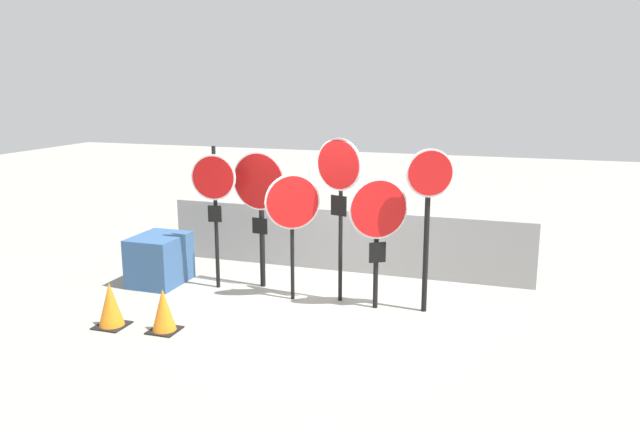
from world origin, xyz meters
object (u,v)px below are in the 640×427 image
object	(u,v)px
stop_sign_1	(260,194)
stop_sign_5	(429,198)
stop_sign_3	(339,181)
stop_sign_0	(214,190)
stop_sign_2	(293,209)
storage_crate	(160,260)
stop_sign_4	(378,219)
traffic_cone_0	(163,310)
traffic_cone_1	(111,305)

from	to	relation	value
stop_sign_1	stop_sign_5	distance (m)	2.79
stop_sign_1	stop_sign_3	distance (m)	1.47
stop_sign_0	stop_sign_2	world-z (taller)	stop_sign_0
stop_sign_5	storage_crate	size ratio (longest dim) A/B	2.48
stop_sign_4	traffic_cone_0	distance (m)	3.30
traffic_cone_0	stop_sign_4	bearing A→B (deg)	34.07
stop_sign_2	traffic_cone_1	distance (m)	2.95
storage_crate	stop_sign_3	bearing A→B (deg)	1.53
stop_sign_0	traffic_cone_0	bearing A→B (deg)	-94.14
stop_sign_3	stop_sign_5	bearing A→B (deg)	16.40
stop_sign_3	traffic_cone_1	world-z (taller)	stop_sign_3
stop_sign_2	stop_sign_3	xyz separation A→B (m)	(0.69, 0.17, 0.43)
stop_sign_1	stop_sign_5	bearing A→B (deg)	0.21
stop_sign_3	storage_crate	xyz separation A→B (m)	(-3.13, -0.08, -1.49)
stop_sign_3	storage_crate	size ratio (longest dim) A/B	2.59
stop_sign_1	traffic_cone_0	xyz separation A→B (m)	(-0.53, -2.13, -1.28)
traffic_cone_1	stop_sign_2	bearing A→B (deg)	41.10
stop_sign_1	stop_sign_3	bearing A→B (deg)	-3.83
stop_sign_2	stop_sign_3	distance (m)	0.83
stop_sign_0	storage_crate	size ratio (longest dim) A/B	2.39
stop_sign_3	stop_sign_5	size ratio (longest dim) A/B	1.04
stop_sign_1	storage_crate	distance (m)	2.10
stop_sign_2	storage_crate	bearing A→B (deg)	146.06
stop_sign_5	traffic_cone_1	size ratio (longest dim) A/B	3.84
stop_sign_5	traffic_cone_0	distance (m)	4.03
stop_sign_0	stop_sign_4	bearing A→B (deg)	-11.13
traffic_cone_0	storage_crate	bearing A→B (deg)	123.46
stop_sign_5	storage_crate	xyz separation A→B (m)	(-4.48, -0.04, -1.31)
stop_sign_3	stop_sign_1	bearing A→B (deg)	-171.92
stop_sign_3	traffic_cone_1	xyz separation A→B (m)	(-2.73, -1.96, -1.59)
stop_sign_2	storage_crate	size ratio (longest dim) A/B	2.04
traffic_cone_0	stop_sign_1	bearing A→B (deg)	76.15
stop_sign_0	traffic_cone_1	xyz separation A→B (m)	(-0.65, -1.94, -1.34)
traffic_cone_0	traffic_cone_1	bearing A→B (deg)	-174.30
stop_sign_0	stop_sign_3	bearing A→B (deg)	-8.11
stop_sign_3	stop_sign_5	distance (m)	1.36
stop_sign_1	stop_sign_2	bearing A→B (deg)	-23.95
stop_sign_3	stop_sign_5	xyz separation A→B (m)	(1.35, -0.04, -0.18)
stop_sign_4	traffic_cone_1	distance (m)	3.98
stop_sign_1	traffic_cone_0	world-z (taller)	stop_sign_1
stop_sign_3	stop_sign_2	bearing A→B (deg)	-147.68
stop_sign_2	stop_sign_4	bearing A→B (deg)	-30.36
traffic_cone_0	stop_sign_0	bearing A→B (deg)	94.52
stop_sign_2	stop_sign_5	size ratio (longest dim) A/B	0.82
stop_sign_3	traffic_cone_0	world-z (taller)	stop_sign_3
stop_sign_0	traffic_cone_1	bearing A→B (deg)	-117.13
traffic_cone_0	stop_sign_3	bearing A→B (deg)	44.11
stop_sign_1	stop_sign_4	xyz separation A→B (m)	(2.05, -0.39, -0.19)
traffic_cone_0	storage_crate	world-z (taller)	storage_crate
traffic_cone_0	stop_sign_5	bearing A→B (deg)	29.17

